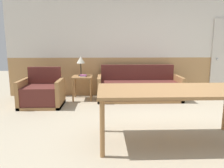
# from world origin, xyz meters

# --- Properties ---
(ground_plane) EXTENTS (16.00, 16.00, 0.00)m
(ground_plane) POSITION_xyz_m (0.00, 0.00, 0.00)
(ground_plane) COLOR #B2A58C
(wall_back) EXTENTS (7.20, 0.06, 2.70)m
(wall_back) POSITION_xyz_m (0.00, 2.63, 1.35)
(wall_back) COLOR tan
(wall_back) RESTS_ON ground_plane
(couch) EXTENTS (2.02, 0.77, 0.83)m
(couch) POSITION_xyz_m (-0.26, 2.10, 0.27)
(couch) COLOR #9E7042
(couch) RESTS_ON ground_plane
(armchair) EXTENTS (0.90, 0.73, 0.84)m
(armchair) POSITION_xyz_m (-2.49, 1.63, 0.27)
(armchair) COLOR #9E7042
(armchair) RESTS_ON ground_plane
(side_table) EXTENTS (0.48, 0.48, 0.58)m
(side_table) POSITION_xyz_m (-1.65, 2.18, 0.47)
(side_table) COLOR #9E7042
(side_table) RESTS_ON ground_plane
(table_lamp) EXTENTS (0.21, 0.21, 0.48)m
(table_lamp) POSITION_xyz_m (-1.69, 2.26, 0.95)
(table_lamp) COLOR black
(table_lamp) RESTS_ON side_table
(book_stack) EXTENTS (0.17, 0.15, 0.04)m
(book_stack) POSITION_xyz_m (-1.62, 2.10, 0.60)
(book_stack) COLOR white
(book_stack) RESTS_ON side_table
(dining_table) EXTENTS (2.07, 0.91, 0.76)m
(dining_table) POSITION_xyz_m (-0.17, -0.25, 0.69)
(dining_table) COLOR #9E7042
(dining_table) RESTS_ON ground_plane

